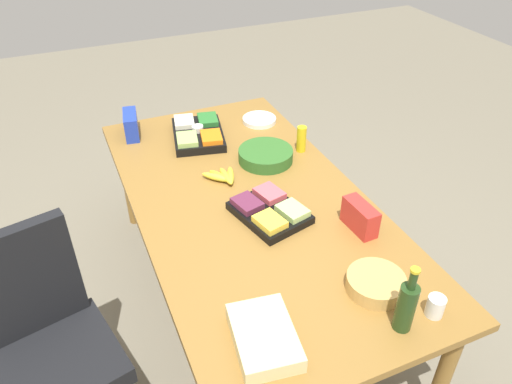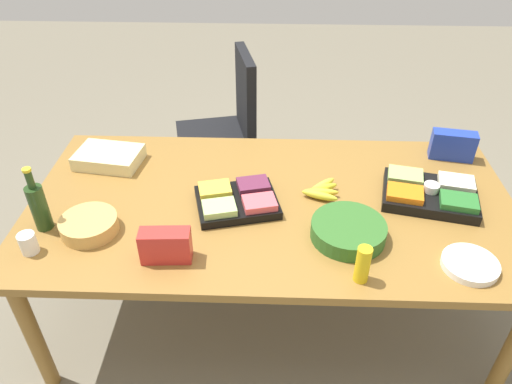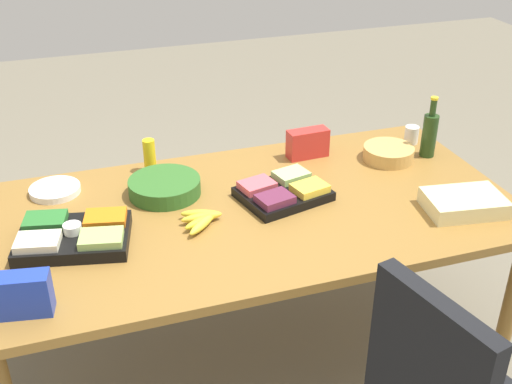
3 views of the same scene
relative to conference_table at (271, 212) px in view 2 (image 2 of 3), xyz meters
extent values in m
plane|color=#746D5A|center=(0.00, 0.00, -0.68)|extent=(10.00, 10.00, 0.00)
cube|color=olive|center=(0.00, 0.00, 0.04)|extent=(2.25, 1.15, 0.04)
cylinder|color=olive|center=(-1.03, -0.49, -0.33)|extent=(0.07, 0.07, 0.71)
cylinder|color=olive|center=(1.03, -0.49, -0.33)|extent=(0.07, 0.07, 0.71)
cylinder|color=olive|center=(-1.03, 0.49, -0.33)|extent=(0.07, 0.07, 0.71)
cylinder|color=olive|center=(1.03, 0.49, -0.33)|extent=(0.07, 0.07, 0.71)
cylinder|color=gray|center=(-0.39, 1.04, -0.66)|extent=(0.56, 0.56, 0.05)
cylinder|color=gray|center=(-0.39, 1.04, -0.43)|extent=(0.06, 0.06, 0.40)
cube|color=black|center=(-0.39, 1.04, -0.23)|extent=(0.58, 0.58, 0.09)
cube|color=black|center=(-0.18, 1.09, 0.09)|extent=(0.16, 0.43, 0.54)
cube|color=red|center=(-0.42, -0.39, 0.13)|extent=(0.20, 0.09, 0.14)
cube|color=black|center=(0.73, 0.04, 0.09)|extent=(0.47, 0.38, 0.05)
cube|color=orange|center=(0.60, 0.00, 0.13)|extent=(0.18, 0.15, 0.03)
cube|color=#2A6F2D|center=(0.83, -0.05, 0.13)|extent=(0.18, 0.15, 0.03)
cube|color=#98BD64|center=(0.63, 0.14, 0.13)|extent=(0.18, 0.15, 0.03)
cube|color=beige|center=(0.86, 0.09, 0.13)|extent=(0.18, 0.15, 0.03)
cylinder|color=white|center=(0.73, 0.04, 0.13)|extent=(0.08, 0.08, 0.04)
cylinder|color=tan|center=(-0.78, -0.23, 0.10)|extent=(0.29, 0.29, 0.07)
cube|color=beige|center=(-0.84, 0.30, 0.10)|extent=(0.35, 0.26, 0.07)
cylinder|color=white|center=(0.78, -0.39, 0.08)|extent=(0.27, 0.27, 0.03)
ellipsoid|color=gold|center=(0.22, 0.02, 0.09)|extent=(0.17, 0.09, 0.04)
ellipsoid|color=yellow|center=(0.23, 0.05, 0.09)|extent=(0.17, 0.04, 0.04)
ellipsoid|color=yellow|center=(0.23, 0.08, 0.09)|extent=(0.17, 0.11, 0.04)
ellipsoid|color=yellow|center=(0.24, 0.10, 0.09)|extent=(0.15, 0.14, 0.04)
cube|color=black|center=(-0.16, -0.04, 0.08)|extent=(0.42, 0.36, 0.04)
cube|color=#AED87D|center=(-0.23, -0.13, 0.12)|extent=(0.17, 0.14, 0.03)
cube|color=#E1565F|center=(-0.05, -0.08, 0.12)|extent=(0.17, 0.14, 0.03)
cube|color=yellow|center=(-0.26, 0.01, 0.12)|extent=(0.17, 0.14, 0.03)
cube|color=#622742|center=(-0.09, 0.05, 0.12)|extent=(0.17, 0.14, 0.03)
cylinder|color=#306526|center=(0.32, -0.23, 0.10)|extent=(0.36, 0.36, 0.07)
cube|color=#203BB2|center=(0.93, 0.41, 0.14)|extent=(0.23, 0.12, 0.15)
cylinder|color=#233E19|center=(-0.98, -0.21, 0.17)|extent=(0.07, 0.07, 0.21)
cylinder|color=#233E19|center=(-0.98, -0.21, 0.32)|extent=(0.03, 0.03, 0.08)
cylinder|color=gold|center=(-0.98, -0.21, 0.36)|extent=(0.04, 0.04, 0.01)
cylinder|color=white|center=(-0.98, -0.37, 0.11)|extent=(0.07, 0.07, 0.09)
cylinder|color=yellow|center=(0.34, -0.47, 0.14)|extent=(0.06, 0.06, 0.16)
camera|label=1|loc=(-1.89, 0.78, 1.58)|focal=34.56mm
camera|label=2|loc=(-0.01, -1.78, 1.44)|focal=34.00mm
camera|label=3|loc=(0.71, 2.21, 1.44)|focal=44.74mm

